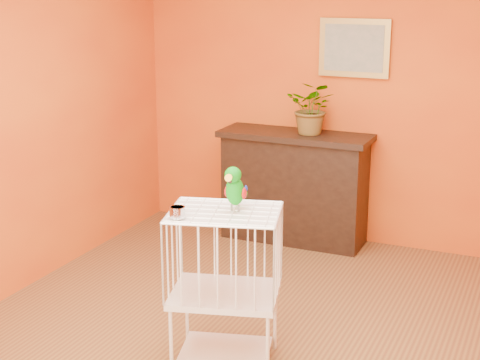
% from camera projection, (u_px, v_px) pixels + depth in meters
% --- Properties ---
extents(ground, '(4.50, 4.50, 0.00)m').
position_uv_depth(ground, '(253.00, 346.00, 4.83)').
color(ground, brown).
rests_on(ground, ground).
extents(room_shell, '(4.50, 4.50, 4.50)m').
position_uv_depth(room_shell, '(254.00, 108.00, 4.40)').
color(room_shell, '#D75D14').
rests_on(room_shell, ground).
extents(console_cabinet, '(1.36, 0.49, 1.01)m').
position_uv_depth(console_cabinet, '(294.00, 187.00, 6.64)').
color(console_cabinet, black).
rests_on(console_cabinet, ground).
extents(potted_plant, '(0.43, 0.47, 0.36)m').
position_uv_depth(potted_plant, '(313.00, 113.00, 6.41)').
color(potted_plant, '#26722D').
rests_on(potted_plant, console_cabinet).
extents(framed_picture, '(0.62, 0.04, 0.50)m').
position_uv_depth(framed_picture, '(354.00, 48.00, 6.31)').
color(framed_picture, olive).
rests_on(framed_picture, room_shell).
extents(birdcage, '(0.76, 0.65, 1.00)m').
position_uv_depth(birdcage, '(225.00, 286.00, 4.49)').
color(birdcage, silver).
rests_on(birdcage, ground).
extents(feed_cup, '(0.09, 0.09, 0.07)m').
position_uv_depth(feed_cup, '(177.00, 212.00, 4.23)').
color(feed_cup, silver).
rests_on(feed_cup, birdcage).
extents(parrot, '(0.14, 0.25, 0.28)m').
position_uv_depth(parrot, '(235.00, 188.00, 4.34)').
color(parrot, '#59544C').
rests_on(parrot, birdcage).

